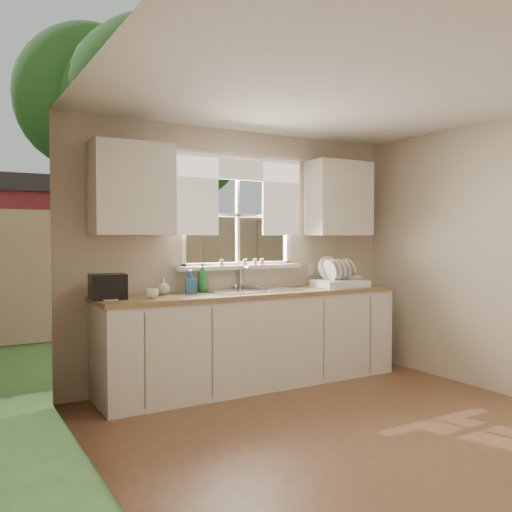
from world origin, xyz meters
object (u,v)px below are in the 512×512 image
soap_bottle_a (203,278)px  black_appliance (108,287)px  cup (152,294)px  dish_rack (339,280)px

soap_bottle_a → black_appliance: 0.95m
cup → black_appliance: (-0.34, 0.14, 0.06)m
dish_rack → cup: size_ratio=4.96×
dish_rack → soap_bottle_a: (-1.48, 0.20, 0.07)m
dish_rack → black_appliance: (-2.42, 0.06, 0.04)m
dish_rack → black_appliance: 2.42m
dish_rack → soap_bottle_a: 1.50m
dish_rack → soap_bottle_a: bearing=172.2°
dish_rack → soap_bottle_a: size_ratio=1.98×
dish_rack → black_appliance: dish_rack is taller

